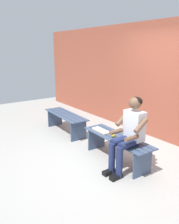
{
  "coord_description": "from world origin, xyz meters",
  "views": [
    {
      "loc": [
        -2.84,
        2.7,
        2.02
      ],
      "look_at": [
        0.65,
        0.15,
        0.82
      ],
      "focal_mm": 36.4,
      "sensor_mm": 36.0,
      "label": 1
    }
  ],
  "objects_px": {
    "bench_near": "(117,143)",
    "book_open": "(101,130)",
    "person_seated": "(129,132)",
    "apple": "(114,135)",
    "bench_far": "(66,119)"
  },
  "relations": [
    {
      "from": "bench_near",
      "to": "bench_far",
      "type": "height_order",
      "value": "same"
    },
    {
      "from": "bench_near",
      "to": "apple",
      "type": "xyz_separation_m",
      "value": [
        0.03,
        0.07,
        0.16
      ]
    },
    {
      "from": "bench_near",
      "to": "bench_far",
      "type": "distance_m",
      "value": 1.87
    },
    {
      "from": "person_seated",
      "to": "book_open",
      "type": "relative_size",
      "value": 3.06
    },
    {
      "from": "bench_far",
      "to": "apple",
      "type": "height_order",
      "value": "apple"
    },
    {
      "from": "bench_near",
      "to": "book_open",
      "type": "relative_size",
      "value": 3.72
    },
    {
      "from": "apple",
      "to": "book_open",
      "type": "height_order",
      "value": "apple"
    },
    {
      "from": "bench_near",
      "to": "book_open",
      "type": "distance_m",
      "value": 0.44
    },
    {
      "from": "bench_near",
      "to": "book_open",
      "type": "xyz_separation_m",
      "value": [
        0.41,
        0.05,
        0.13
      ]
    },
    {
      "from": "book_open",
      "to": "bench_near",
      "type": "bearing_deg",
      "value": -171.21
    },
    {
      "from": "bench_near",
      "to": "person_seated",
      "type": "height_order",
      "value": "person_seated"
    },
    {
      "from": "bench_near",
      "to": "book_open",
      "type": "bearing_deg",
      "value": 6.35
    },
    {
      "from": "person_seated",
      "to": "apple",
      "type": "distance_m",
      "value": 0.45
    },
    {
      "from": "bench_far",
      "to": "person_seated",
      "type": "distance_m",
      "value": 2.28
    },
    {
      "from": "bench_near",
      "to": "person_seated",
      "type": "distance_m",
      "value": 0.53
    }
  ]
}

